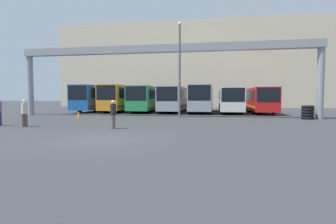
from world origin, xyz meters
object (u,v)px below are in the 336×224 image
(bus_slot_5, at_px, (230,99))
(pedestrian_near_left, at_px, (113,114))
(bus_slot_1, at_px, (122,97))
(bus_slot_6, at_px, (259,99))
(bus_slot_2, at_px, (150,97))
(bus_slot_4, at_px, (202,97))
(pedestrian_far_center, at_px, (24,112))
(traffic_cone, at_px, (79,114))
(tire_stack, at_px, (308,112))
(bus_slot_3, at_px, (174,98))
(bus_slot_0, at_px, (99,97))
(lamp_post, at_px, (180,66))

(bus_slot_5, relative_size, pedestrian_near_left, 6.15)
(bus_slot_1, relative_size, pedestrian_near_left, 5.94)
(bus_slot_6, relative_size, pedestrian_near_left, 6.90)
(bus_slot_2, xyz_separation_m, bus_slot_4, (6.94, -0.96, 0.05))
(bus_slot_1, bearing_deg, bus_slot_4, 0.54)
(bus_slot_2, relative_size, pedestrian_far_center, 7.03)
(bus_slot_6, height_order, pedestrian_near_left, bus_slot_6)
(bus_slot_6, distance_m, pedestrian_far_center, 25.59)
(pedestrian_far_center, xyz_separation_m, traffic_cone, (-0.40, 7.63, -0.64))
(bus_slot_6, bearing_deg, pedestrian_far_center, -133.06)
(bus_slot_2, bearing_deg, tire_stack, -29.98)
(bus_slot_6, height_order, traffic_cone, bus_slot_6)
(pedestrian_far_center, bearing_deg, bus_slot_6, 175.00)
(bus_slot_3, height_order, pedestrian_far_center, bus_slot_3)
(pedestrian_near_left, xyz_separation_m, traffic_cone, (-6.49, 7.68, -0.63))
(bus_slot_1, xyz_separation_m, bus_slot_4, (10.41, 0.10, -0.03))
(bus_slot_5, distance_m, traffic_cone, 17.83)
(pedestrian_far_center, relative_size, pedestrian_near_left, 1.02)
(traffic_cone, height_order, tire_stack, tire_stack)
(bus_slot_0, relative_size, pedestrian_near_left, 6.58)
(bus_slot_0, height_order, bus_slot_2, bus_slot_0)
(bus_slot_0, height_order, pedestrian_near_left, bus_slot_0)
(bus_slot_3, bearing_deg, pedestrian_far_center, -111.68)
(pedestrian_far_center, distance_m, traffic_cone, 7.67)
(bus_slot_0, height_order, bus_slot_6, bus_slot_0)
(bus_slot_2, relative_size, traffic_cone, 21.19)
(bus_slot_3, relative_size, pedestrian_far_center, 5.72)
(bus_slot_4, distance_m, bus_slot_6, 6.98)
(bus_slot_1, distance_m, traffic_cone, 10.37)
(bus_slot_3, height_order, pedestrian_near_left, bus_slot_3)
(bus_slot_4, relative_size, pedestrian_near_left, 6.05)
(pedestrian_far_center, distance_m, lamp_post, 13.46)
(bus_slot_0, distance_m, bus_slot_2, 6.96)
(bus_slot_5, bearing_deg, bus_slot_4, -178.62)
(bus_slot_0, relative_size, pedestrian_far_center, 6.46)
(tire_stack, bearing_deg, traffic_cone, -175.04)
(bus_slot_2, distance_m, bus_slot_6, 13.88)
(bus_slot_2, bearing_deg, bus_slot_1, -163.03)
(bus_slot_1, relative_size, tire_stack, 8.59)
(bus_slot_1, relative_size, bus_slot_5, 0.97)
(bus_slot_2, relative_size, bus_slot_5, 1.16)
(bus_slot_6, relative_size, lamp_post, 1.36)
(bus_slot_2, xyz_separation_m, pedestrian_far_center, (-3.59, -18.92, -0.91))
(bus_slot_1, distance_m, tire_stack, 21.72)
(bus_slot_3, bearing_deg, bus_slot_4, 3.34)
(bus_slot_0, distance_m, pedestrian_far_center, 18.74)
(bus_slot_0, relative_size, tire_stack, 9.52)
(bus_slot_0, relative_size, bus_slot_6, 0.95)
(bus_slot_1, height_order, bus_slot_5, bus_slot_1)
(bus_slot_4, bearing_deg, pedestrian_near_left, -103.85)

